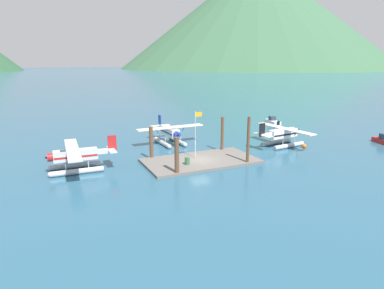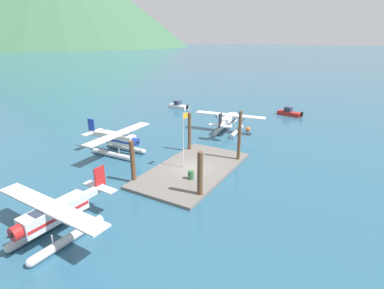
{
  "view_description": "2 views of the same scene",
  "coord_description": "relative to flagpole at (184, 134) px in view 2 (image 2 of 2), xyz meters",
  "views": [
    {
      "loc": [
        -17.64,
        -36.01,
        12.41
      ],
      "look_at": [
        -0.53,
        1.42,
        1.99
      ],
      "focal_mm": 31.26,
      "sensor_mm": 36.0,
      "label": 1
    },
    {
      "loc": [
        -25.34,
        -14.46,
        13.43
      ],
      "look_at": [
        1.59,
        1.01,
        2.31
      ],
      "focal_mm": 28.04,
      "sensor_mm": 36.0,
      "label": 2
    }
  ],
  "objects": [
    {
      "name": "seaplane_cream_bow_centre",
      "position": [
        0.02,
        9.38,
        -2.48
      ],
      "size": [
        10.44,
        7.98,
        3.84
      ],
      "color": "#B7BABF",
      "rests_on": "ground"
    },
    {
      "name": "mooring_buoy",
      "position": [
        16.81,
        -1.13,
        -3.73
      ],
      "size": [
        0.65,
        0.65,
        0.65
      ],
      "primitive_type": "sphere",
      "color": "orange",
      "rests_on": "ground"
    },
    {
      "name": "flagpole",
      "position": [
        0.0,
        0.0,
        0.0
      ],
      "size": [
        0.95,
        0.1,
        6.04
      ],
      "color": "silver",
      "rests_on": "dock_platform"
    },
    {
      "name": "piling_near_right",
      "position": [
        4.95,
        -4.24,
        -1.1
      ],
      "size": [
        0.37,
        0.37,
        5.9
      ],
      "primitive_type": "cylinder",
      "color": "brown",
      "rests_on": "ground"
    },
    {
      "name": "dock_platform",
      "position": [
        0.14,
        -1.01,
        -3.91
      ],
      "size": [
        13.98,
        7.5,
        0.3
      ],
      "primitive_type": "cube",
      "color": "#66605B",
      "rests_on": "ground"
    },
    {
      "name": "piling_near_left",
      "position": [
        -4.39,
        -4.32,
        -1.91
      ],
      "size": [
        0.5,
        0.5,
        4.3
      ],
      "primitive_type": "cylinder",
      "color": "brown",
      "rests_on": "ground"
    },
    {
      "name": "fuel_drum",
      "position": [
        -2.17,
        -2.11,
        -3.32
      ],
      "size": [
        0.62,
        0.62,
        0.88
      ],
      "color": "#33663D",
      "rests_on": "dock_platform"
    },
    {
      "name": "piling_far_right",
      "position": [
        5.08,
        2.29,
        -1.61
      ],
      "size": [
        0.4,
        0.4,
        4.89
      ],
      "primitive_type": "cylinder",
      "color": "brown",
      "rests_on": "ground"
    },
    {
      "name": "ground_plane",
      "position": [
        0.14,
        -1.01,
        -4.06
      ],
      "size": [
        1200.0,
        1200.0,
        0.0
      ],
      "primitive_type": "plane",
      "color": "#285670"
    },
    {
      "name": "piling_far_left",
      "position": [
        -5.07,
        2.68,
        -1.92
      ],
      "size": [
        0.47,
        0.47,
        4.27
      ],
      "primitive_type": "cylinder",
      "color": "brown",
      "rests_on": "ground"
    },
    {
      "name": "boat_red_open_se",
      "position": [
        29.93,
        -4.2,
        -3.57
      ],
      "size": [
        2.35,
        4.83,
        1.5
      ],
      "color": "#B2231E",
      "rests_on": "ground"
    },
    {
      "name": "seaplane_silver_port_fwd",
      "position": [
        -14.39,
        1.78,
        -2.48
      ],
      "size": [
        7.98,
        10.45,
        3.84
      ],
      "color": "#B7BABF",
      "rests_on": "ground"
    },
    {
      "name": "boat_white_open_east",
      "position": [
        24.69,
        16.37,
        -3.57
      ],
      "size": [
        2.2,
        4.85,
        1.5
      ],
      "color": "silver",
      "rests_on": "ground"
    },
    {
      "name": "seaplane_white_stbd_fwd",
      "position": [
        14.76,
        1.18,
        -2.48
      ],
      "size": [
        7.95,
        10.49,
        3.84
      ],
      "color": "#B7BABF",
      "rests_on": "ground"
    }
  ]
}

